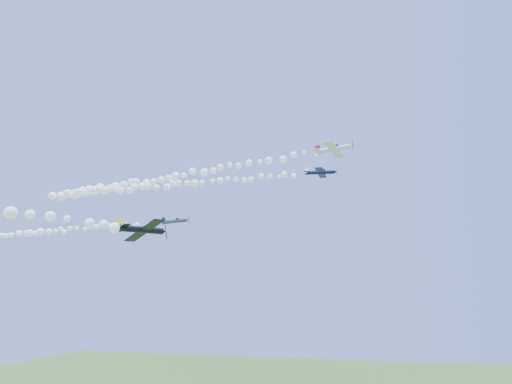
% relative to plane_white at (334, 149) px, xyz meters
% --- Properties ---
extents(plane_white, '(8.00, 8.47, 2.37)m').
position_rel_plane_white_xyz_m(plane_white, '(0.00, 0.00, 0.00)').
color(plane_white, white).
extents(smoke_trail_white, '(70.39, 19.36, 3.30)m').
position_rel_plane_white_xyz_m(smoke_trail_white, '(-37.48, 9.13, -0.31)').
color(smoke_trail_white, white).
extents(plane_navy, '(7.05, 7.39, 2.44)m').
position_rel_plane_white_xyz_m(plane_navy, '(-3.14, 4.74, -3.20)').
color(plane_navy, '#0C1237').
extents(smoke_trail_navy, '(65.62, 4.99, 2.78)m').
position_rel_plane_white_xyz_m(smoke_trail_navy, '(-38.05, 6.08, -3.39)').
color(smoke_trail_navy, white).
extents(plane_grey, '(6.85, 7.16, 1.82)m').
position_rel_plane_white_xyz_m(plane_grey, '(-34.45, 3.00, -12.38)').
color(plane_grey, '#373B50').
extents(smoke_trail_grey, '(67.74, 10.69, 3.10)m').
position_rel_plane_white_xyz_m(smoke_trail_grey, '(-70.33, 7.51, -12.80)').
color(smoke_trail_grey, white).
extents(plane_black, '(7.88, 7.66, 2.60)m').
position_rel_plane_white_xyz_m(plane_black, '(-26.45, -24.73, -18.70)').
color(plane_black, black).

